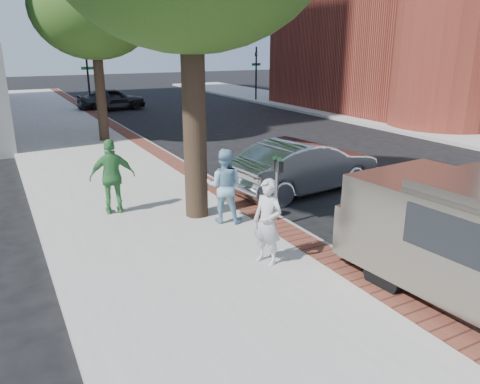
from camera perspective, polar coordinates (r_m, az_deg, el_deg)
ground at (r=9.74m, az=2.46°, el=-6.46°), size 120.00×120.00×0.00m
sidewalk at (r=16.41m, az=-16.52°, el=3.14°), size 5.00×60.00×0.15m
brick_strip at (r=16.94m, az=-9.26°, el=4.35°), size 0.60×60.00×0.01m
curb at (r=17.07m, az=-8.13°, el=4.23°), size 0.10×60.00×0.15m
sidewalk_far at (r=24.95m, az=22.51°, el=7.28°), size 5.00×60.00×0.15m
signal_near at (r=30.19m, az=-18.06°, el=13.50°), size 0.70×0.15×3.80m
signal_far at (r=34.24m, az=1.98°, el=14.70°), size 0.70×0.15×3.80m
tree_far at (r=20.11m, az=-17.48°, el=20.63°), size 4.80×4.80×7.14m
parking_meter at (r=10.34m, az=4.53°, el=2.05°), size 0.12×0.32×1.47m
person_gray at (r=8.36m, az=3.38°, el=-3.69°), size 0.58×0.68×1.58m
person_officer at (r=10.31m, az=-1.91°, el=0.77°), size 1.03×0.98×1.67m
person_green at (r=11.23m, az=-15.28°, el=1.81°), size 1.09×0.58×1.76m
sedan_silver at (r=13.10m, az=7.87°, el=3.14°), size 4.62×2.08×1.47m
bg_car at (r=30.86m, az=-15.40°, el=10.90°), size 4.23×1.94×1.41m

